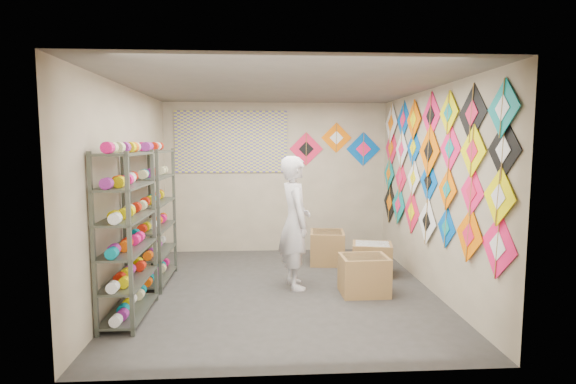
{
  "coord_description": "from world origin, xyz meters",
  "views": [
    {
      "loc": [
        -0.28,
        -5.89,
        1.98
      ],
      "look_at": [
        0.1,
        0.3,
        1.3
      ],
      "focal_mm": 28.0,
      "sensor_mm": 36.0,
      "label": 1
    }
  ],
  "objects": [
    {
      "name": "string_spools",
      "position": [
        -1.78,
        -0.2,
        1.05
      ],
      "size": [
        0.12,
        2.36,
        0.12
      ],
      "color": "#FF137C",
      "rests_on": "ground"
    },
    {
      "name": "carton_b",
      "position": [
        1.39,
        0.64,
        0.24
      ],
      "size": [
        0.67,
        0.59,
        0.47
      ],
      "primitive_type": "cube",
      "rotation": [
        0.0,
        0.0,
        -0.22
      ],
      "color": "olive",
      "rests_on": "ground"
    },
    {
      "name": "shopkeeper",
      "position": [
        0.18,
        0.12,
        0.9
      ],
      "size": [
        0.81,
        0.67,
        1.81
      ],
      "primitive_type": "imported",
      "rotation": [
        0.0,
        0.0,
        1.75
      ],
      "color": "silver",
      "rests_on": "ground"
    },
    {
      "name": "carton_c",
      "position": [
        0.81,
        1.32,
        0.26
      ],
      "size": [
        0.62,
        0.67,
        0.53
      ],
      "primitive_type": "cube",
      "rotation": [
        0.0,
        0.0,
        -0.12
      ],
      "color": "olive",
      "rests_on": "ground"
    },
    {
      "name": "back_wall_kites",
      "position": [
        1.09,
        2.24,
        1.93
      ],
      "size": [
        1.67,
        0.02,
        0.8
      ],
      "color": "#EA1944",
      "rests_on": "room_walls"
    },
    {
      "name": "poster",
      "position": [
        -0.8,
        2.23,
        2.0
      ],
      "size": [
        2.0,
        0.01,
        1.1
      ],
      "primitive_type": "cube",
      "color": "#51479A",
      "rests_on": "room_walls"
    },
    {
      "name": "shelf_rack_front",
      "position": [
        -1.78,
        -0.85,
        0.95
      ],
      "size": [
        0.4,
        1.1,
        1.9
      ],
      "primitive_type": "cube",
      "color": "#4C5147",
      "rests_on": "ground"
    },
    {
      "name": "shelf_rack_back",
      "position": [
        -1.78,
        0.45,
        0.95
      ],
      "size": [
        0.4,
        1.1,
        1.9
      ],
      "primitive_type": "cube",
      "color": "#4C5147",
      "rests_on": "ground"
    },
    {
      "name": "carton_a",
      "position": [
        1.07,
        -0.23,
        0.25
      ],
      "size": [
        0.62,
        0.52,
        0.51
      ],
      "primitive_type": "cube",
      "rotation": [
        0.0,
        0.0,
        0.02
      ],
      "color": "olive",
      "rests_on": "ground"
    },
    {
      "name": "kite_wall_display",
      "position": [
        1.98,
        0.08,
        1.65
      ],
      "size": [
        0.06,
        4.3,
        2.08
      ],
      "color": "#FF1960",
      "rests_on": "room_walls"
    },
    {
      "name": "room_walls",
      "position": [
        0.0,
        0.0,
        1.64
      ],
      "size": [
        4.5,
        4.5,
        4.5
      ],
      "color": "tan",
      "rests_on": "ground"
    },
    {
      "name": "ground",
      "position": [
        0.0,
        0.0,
        0.0
      ],
      "size": [
        4.5,
        4.5,
        0.0
      ],
      "primitive_type": "plane",
      "color": "#322E2B"
    }
  ]
}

